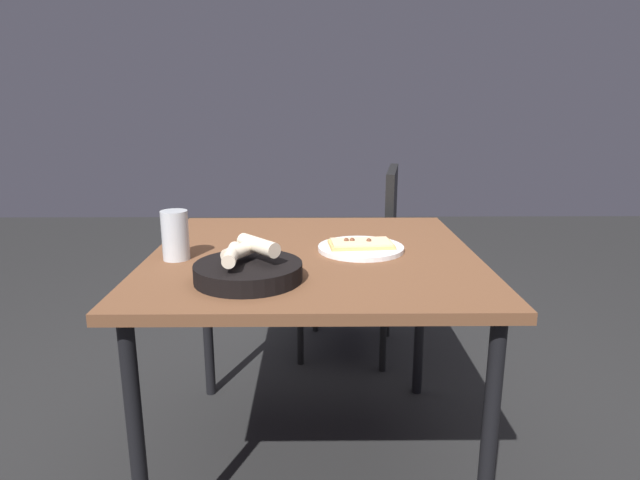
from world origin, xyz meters
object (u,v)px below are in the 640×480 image
Objects in this scene: pizza_plate at (361,247)px; beer_glass at (175,238)px; bread_basket at (247,269)px; chair_near at (365,251)px; dining_table at (313,272)px.

beer_glass is at bearing 9.24° from pizza_plate.
bread_basket is at bearing 139.93° from beer_glass.
pizza_plate is 0.56m from beer_glass.
chair_near is (-0.64, -0.91, -0.30)m from beer_glass.
bread_basket is 0.31m from beer_glass.
bread_basket is (0.32, 0.28, 0.02)m from pizza_plate.
beer_glass is 1.15m from chair_near.
dining_table is 6.90× the size of beer_glass.
chair_near is at bearing -96.61° from pizza_plate.
pizza_plate is 0.86m from chair_near.
beer_glass is at bearing -40.07° from bread_basket.
beer_glass is (0.23, -0.20, 0.03)m from bread_basket.
bread_basket is 1.21m from chair_near.
dining_table is 0.17m from pizza_plate.
pizza_plate is at bearing -138.07° from bread_basket.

